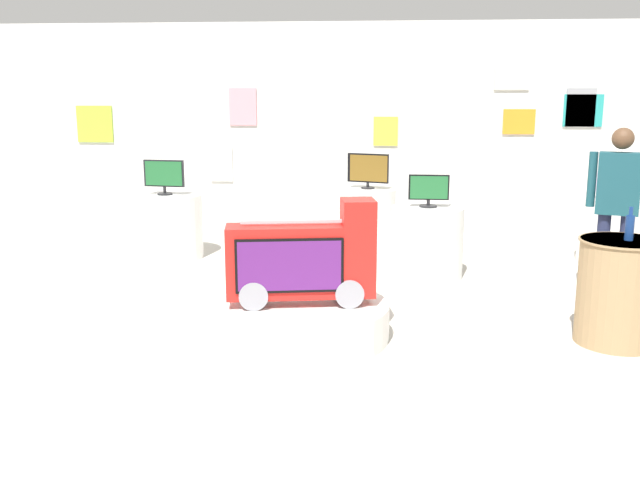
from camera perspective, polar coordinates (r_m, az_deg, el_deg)
name	(u,v)px	position (r m, az deg, el deg)	size (l,w,h in m)	color
ground_plane	(340,318)	(6.25, 1.66, -6.31)	(30.00, 30.00, 0.00)	#B2ADA3
back_wall_display	(357,127)	(10.21, 3.02, 9.12)	(12.46, 0.13, 2.93)	silver
main_display_pedestal	(301,320)	(5.72, -1.56, -6.53)	(1.43, 1.43, 0.29)	silver
novelty_firetruck_tv	(303,262)	(5.58, -1.35, -1.78)	(1.21, 0.52, 0.84)	gray
display_pedestal_left_rear	(166,226)	(8.63, -12.36, 1.11)	(0.87, 0.87, 0.76)	silver
tv_on_left_rear	(164,175)	(8.54, -12.55, 5.16)	(0.50, 0.18, 0.41)	black
display_pedestal_center_rear	(608,231)	(8.78, 22.37, 0.66)	(0.68, 0.68, 0.76)	silver
tv_on_center_rear	(613,184)	(8.69, 22.66, 4.19)	(0.40, 0.19, 0.31)	black
display_pedestal_right_rear	(367,218)	(8.99, 3.86, 1.78)	(0.72, 0.72, 0.76)	silver
tv_on_right_rear	(368,169)	(8.90, 3.93, 5.74)	(0.52, 0.22, 0.44)	black
display_pedestal_far_right	(427,242)	(7.61, 8.68, -0.17)	(0.77, 0.77, 0.76)	silver
tv_on_far_right	(429,190)	(7.51, 8.82, 4.06)	(0.43, 0.19, 0.35)	black
side_table_round	(619,291)	(6.00, 23.12, -3.82)	(0.66, 0.66, 0.84)	#9E7F56
bottle_on_side_table	(630,227)	(5.89, 23.84, 0.99)	(0.07, 0.07, 0.26)	navy
shopper_browsing_near_truck	(618,201)	(7.17, 23.01, 2.97)	(0.53, 0.32, 1.64)	#1E233F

